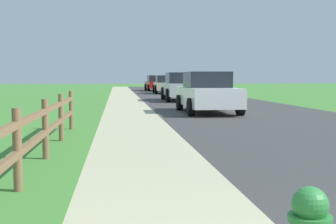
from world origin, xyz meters
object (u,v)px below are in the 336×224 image
Objects in this scene: parked_suv_white at (208,93)px; parked_car_red at (156,83)px; parked_car_beige at (166,84)px; parked_car_silver at (181,87)px.

parked_car_red is at bearing 89.08° from parked_suv_white.
parked_car_beige is at bearing -89.13° from parked_car_red.
parked_car_beige is 0.89× the size of parked_car_red.
parked_car_silver is 18.32m from parked_car_red.
parked_suv_white is 26.85m from parked_car_red.
parked_car_silver is 1.06× the size of parked_car_beige.
parked_suv_white is at bearing -91.33° from parked_car_silver.
parked_suv_white is 0.88× the size of parked_car_red.
parked_suv_white is 0.94× the size of parked_car_silver.
parked_suv_white reaches higher than parked_car_red.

